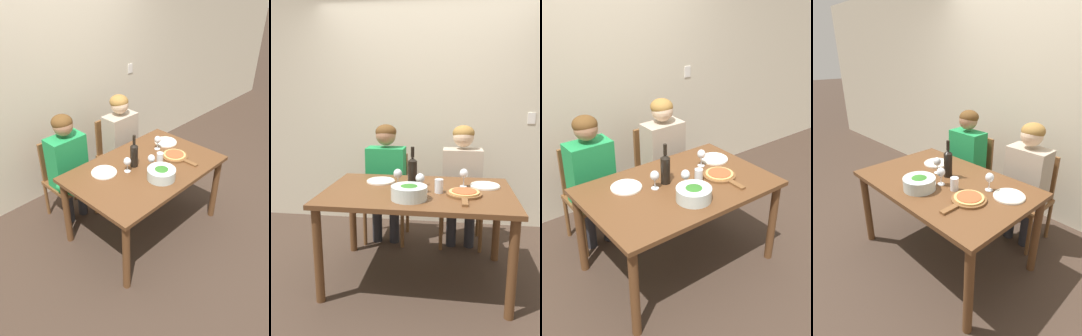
% 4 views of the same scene
% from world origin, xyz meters
% --- Properties ---
extents(ground_plane, '(40.00, 40.00, 0.00)m').
position_xyz_m(ground_plane, '(0.00, 0.00, 0.00)').
color(ground_plane, '#3D2D23').
extents(back_wall, '(10.00, 0.06, 2.70)m').
position_xyz_m(back_wall, '(0.00, 1.31, 1.35)').
color(back_wall, beige).
rests_on(back_wall, ground).
extents(dining_table, '(1.47, 0.95, 0.76)m').
position_xyz_m(dining_table, '(0.00, 0.00, 0.67)').
color(dining_table, brown).
rests_on(dining_table, ground).
extents(chair_left, '(0.42, 0.42, 0.89)m').
position_xyz_m(chair_left, '(-0.40, 0.81, 0.48)').
color(chair_left, brown).
rests_on(chair_left, ground).
extents(chair_right, '(0.42, 0.42, 0.89)m').
position_xyz_m(chair_right, '(0.36, 0.81, 0.48)').
color(chair_right, brown).
rests_on(chair_right, ground).
extents(person_woman, '(0.47, 0.51, 1.21)m').
position_xyz_m(person_woman, '(-0.40, 0.70, 0.73)').
color(person_woman, '#28282D').
rests_on(person_woman, ground).
extents(person_man, '(0.47, 0.51, 1.21)m').
position_xyz_m(person_man, '(0.36, 0.70, 0.73)').
color(person_man, '#28282D').
rests_on(person_man, ground).
extents(wine_bottle, '(0.08, 0.08, 0.33)m').
position_xyz_m(wine_bottle, '(-0.06, 0.09, 0.89)').
color(wine_bottle, black).
rests_on(wine_bottle, dining_table).
extents(broccoli_bowl, '(0.26, 0.26, 0.11)m').
position_xyz_m(broccoli_bowl, '(-0.04, -0.24, 0.82)').
color(broccoli_bowl, silver).
rests_on(broccoli_bowl, dining_table).
extents(dinner_plate_left, '(0.24, 0.24, 0.02)m').
position_xyz_m(dinner_plate_left, '(-0.34, 0.21, 0.77)').
color(dinner_plate_left, silver).
rests_on(dinner_plate_left, dining_table).
extents(dinner_plate_right, '(0.24, 0.24, 0.02)m').
position_xyz_m(dinner_plate_right, '(0.53, 0.18, 0.77)').
color(dinner_plate_right, silver).
rests_on(dinner_plate_right, dining_table).
extents(pizza_on_board, '(0.27, 0.41, 0.04)m').
position_xyz_m(pizza_on_board, '(0.35, -0.09, 0.78)').
color(pizza_on_board, brown).
rests_on(pizza_on_board, dining_table).
extents(wine_glass_left, '(0.07, 0.07, 0.15)m').
position_xyz_m(wine_glass_left, '(-0.17, 0.07, 0.87)').
color(wine_glass_left, silver).
rests_on(wine_glass_left, dining_table).
extents(wine_glass_right, '(0.07, 0.07, 0.15)m').
position_xyz_m(wine_glass_right, '(0.36, 0.15, 0.87)').
color(wine_glass_right, silver).
rests_on(wine_glass_right, dining_table).
extents(wine_glass_centre, '(0.07, 0.07, 0.15)m').
position_xyz_m(wine_glass_centre, '(0.02, -0.06, 0.87)').
color(wine_glass_centre, silver).
rests_on(wine_glass_centre, dining_table).
extents(water_tumbler, '(0.07, 0.07, 0.11)m').
position_xyz_m(water_tumbler, '(0.16, -0.05, 0.82)').
color(water_tumbler, silver).
rests_on(water_tumbler, dining_table).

